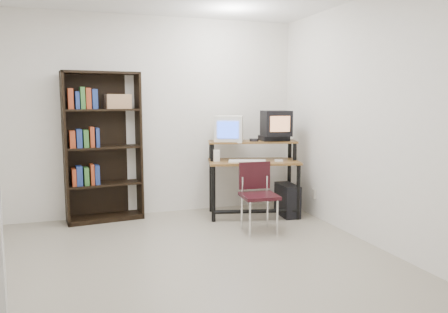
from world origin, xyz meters
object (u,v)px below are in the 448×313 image
object	(u,v)px
computer_desk	(253,164)
crt_tv	(276,123)
pc_tower	(287,200)
school_chair	(257,190)
bookshelf	(102,145)
crt_monitor	(229,129)

from	to	relation	value
computer_desk	crt_tv	size ratio (longest dim) A/B	3.19
pc_tower	school_chair	distance (m)	0.85
crt_tv	pc_tower	world-z (taller)	crt_tv
bookshelf	crt_tv	bearing A→B (deg)	-16.43
pc_tower	crt_monitor	bearing A→B (deg)	156.46
crt_monitor	bookshelf	size ratio (longest dim) A/B	0.26
crt_tv	bookshelf	xyz separation A→B (m)	(-2.21, 0.40, -0.26)
crt_tv	pc_tower	size ratio (longest dim) A/B	0.88
pc_tower	bookshelf	bearing A→B (deg)	169.93
pc_tower	school_chair	xyz separation A→B (m)	(-0.64, -0.49, 0.28)
computer_desk	bookshelf	bearing A→B (deg)	-178.39
pc_tower	bookshelf	distance (m)	2.49
pc_tower	school_chair	bearing A→B (deg)	-138.83
computer_desk	crt_monitor	bearing A→B (deg)	159.04
computer_desk	school_chair	distance (m)	0.72
school_chair	bookshelf	bearing A→B (deg)	152.04
crt_tv	pc_tower	bearing A→B (deg)	-52.47
crt_monitor	crt_tv	world-z (taller)	crt_tv
computer_desk	crt_tv	distance (m)	0.62
crt_monitor	crt_tv	distance (m)	0.63
computer_desk	bookshelf	distance (m)	1.94
computer_desk	bookshelf	world-z (taller)	bookshelf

